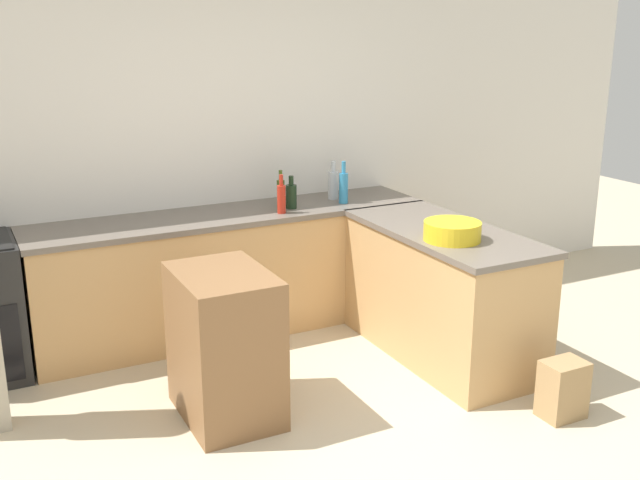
{
  "coord_description": "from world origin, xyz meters",
  "views": [
    {
      "loc": [
        -1.79,
        -2.86,
        2.21
      ],
      "look_at": [
        0.18,
        1.03,
        0.94
      ],
      "focal_mm": 42.0,
      "sensor_mm": 36.0,
      "label": 1
    }
  ],
  "objects_px": {
    "island_table": "(225,345)",
    "vinegar_bottle_clear": "(333,184)",
    "paper_bag": "(563,389)",
    "wine_bottle_dark": "(291,195)",
    "mixing_bowl": "(452,231)",
    "dish_soap_bottle": "(343,187)",
    "olive_oil_bottle": "(281,192)",
    "hot_sauce_bottle": "(281,198)"
  },
  "relations": [
    {
      "from": "vinegar_bottle_clear",
      "to": "paper_bag",
      "type": "height_order",
      "value": "vinegar_bottle_clear"
    },
    {
      "from": "island_table",
      "to": "paper_bag",
      "type": "relative_size",
      "value": 2.54
    },
    {
      "from": "island_table",
      "to": "olive_oil_bottle",
      "type": "xyz_separation_m",
      "value": [
        0.9,
        1.21,
        0.57
      ]
    },
    {
      "from": "island_table",
      "to": "vinegar_bottle_clear",
      "type": "xyz_separation_m",
      "value": [
        1.36,
        1.25,
        0.58
      ]
    },
    {
      "from": "island_table",
      "to": "olive_oil_bottle",
      "type": "relative_size",
      "value": 3.2
    },
    {
      "from": "hot_sauce_bottle",
      "to": "dish_soap_bottle",
      "type": "distance_m",
      "value": 0.55
    },
    {
      "from": "dish_soap_bottle",
      "to": "paper_bag",
      "type": "bearing_deg",
      "value": -79.7
    },
    {
      "from": "island_table",
      "to": "dish_soap_bottle",
      "type": "xyz_separation_m",
      "value": [
        1.36,
        1.09,
        0.58
      ]
    },
    {
      "from": "mixing_bowl",
      "to": "wine_bottle_dark",
      "type": "relative_size",
      "value": 1.49
    },
    {
      "from": "vinegar_bottle_clear",
      "to": "hot_sauce_bottle",
      "type": "relative_size",
      "value": 1.06
    },
    {
      "from": "island_table",
      "to": "paper_bag",
      "type": "distance_m",
      "value": 1.97
    },
    {
      "from": "dish_soap_bottle",
      "to": "wine_bottle_dark",
      "type": "xyz_separation_m",
      "value": [
        -0.42,
        0.03,
        -0.03
      ]
    },
    {
      "from": "mixing_bowl",
      "to": "olive_oil_bottle",
      "type": "xyz_separation_m",
      "value": [
        -0.59,
        1.31,
        0.05
      ]
    },
    {
      "from": "island_table",
      "to": "hot_sauce_bottle",
      "type": "distance_m",
      "value": 1.42
    },
    {
      "from": "vinegar_bottle_clear",
      "to": "island_table",
      "type": "bearing_deg",
      "value": -137.41
    },
    {
      "from": "dish_soap_bottle",
      "to": "island_table",
      "type": "bearing_deg",
      "value": -141.34
    },
    {
      "from": "island_table",
      "to": "vinegar_bottle_clear",
      "type": "height_order",
      "value": "vinegar_bottle_clear"
    },
    {
      "from": "olive_oil_bottle",
      "to": "hot_sauce_bottle",
      "type": "height_order",
      "value": "hot_sauce_bottle"
    },
    {
      "from": "island_table",
      "to": "paper_bag",
      "type": "height_order",
      "value": "island_table"
    },
    {
      "from": "island_table",
      "to": "hot_sauce_bottle",
      "type": "xyz_separation_m",
      "value": [
        0.82,
        1.02,
        0.57
      ]
    },
    {
      "from": "island_table",
      "to": "wine_bottle_dark",
      "type": "xyz_separation_m",
      "value": [
        0.94,
        1.12,
        0.55
      ]
    },
    {
      "from": "mixing_bowl",
      "to": "hot_sauce_bottle",
      "type": "height_order",
      "value": "hot_sauce_bottle"
    },
    {
      "from": "vinegar_bottle_clear",
      "to": "dish_soap_bottle",
      "type": "distance_m",
      "value": 0.16
    },
    {
      "from": "dish_soap_bottle",
      "to": "wine_bottle_dark",
      "type": "distance_m",
      "value": 0.42
    },
    {
      "from": "hot_sauce_bottle",
      "to": "wine_bottle_dark",
      "type": "height_order",
      "value": "hot_sauce_bottle"
    },
    {
      "from": "olive_oil_bottle",
      "to": "dish_soap_bottle",
      "type": "bearing_deg",
      "value": -13.75
    },
    {
      "from": "dish_soap_bottle",
      "to": "wine_bottle_dark",
      "type": "height_order",
      "value": "dish_soap_bottle"
    },
    {
      "from": "wine_bottle_dark",
      "to": "island_table",
      "type": "bearing_deg",
      "value": -130.14
    },
    {
      "from": "island_table",
      "to": "dish_soap_bottle",
      "type": "height_order",
      "value": "dish_soap_bottle"
    },
    {
      "from": "mixing_bowl",
      "to": "wine_bottle_dark",
      "type": "xyz_separation_m",
      "value": [
        -0.55,
        1.22,
        0.04
      ]
    },
    {
      "from": "mixing_bowl",
      "to": "hot_sauce_bottle",
      "type": "distance_m",
      "value": 1.31
    },
    {
      "from": "mixing_bowl",
      "to": "wine_bottle_dark",
      "type": "height_order",
      "value": "wine_bottle_dark"
    },
    {
      "from": "mixing_bowl",
      "to": "olive_oil_bottle",
      "type": "height_order",
      "value": "olive_oil_bottle"
    },
    {
      "from": "island_table",
      "to": "mixing_bowl",
      "type": "height_order",
      "value": "mixing_bowl"
    },
    {
      "from": "island_table",
      "to": "wine_bottle_dark",
      "type": "distance_m",
      "value": 1.56
    },
    {
      "from": "mixing_bowl",
      "to": "paper_bag",
      "type": "distance_m",
      "value": 1.15
    },
    {
      "from": "vinegar_bottle_clear",
      "to": "wine_bottle_dark",
      "type": "distance_m",
      "value": 0.44
    },
    {
      "from": "vinegar_bottle_clear",
      "to": "paper_bag",
      "type": "xyz_separation_m",
      "value": [
        0.37,
        -2.16,
        -0.84
      ]
    },
    {
      "from": "vinegar_bottle_clear",
      "to": "olive_oil_bottle",
      "type": "relative_size",
      "value": 1.08
    },
    {
      "from": "olive_oil_bottle",
      "to": "paper_bag",
      "type": "distance_m",
      "value": 2.42
    },
    {
      "from": "vinegar_bottle_clear",
      "to": "wine_bottle_dark",
      "type": "height_order",
      "value": "vinegar_bottle_clear"
    },
    {
      "from": "dish_soap_bottle",
      "to": "paper_bag",
      "type": "xyz_separation_m",
      "value": [
        0.36,
        -2.0,
        -0.85
      ]
    }
  ]
}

